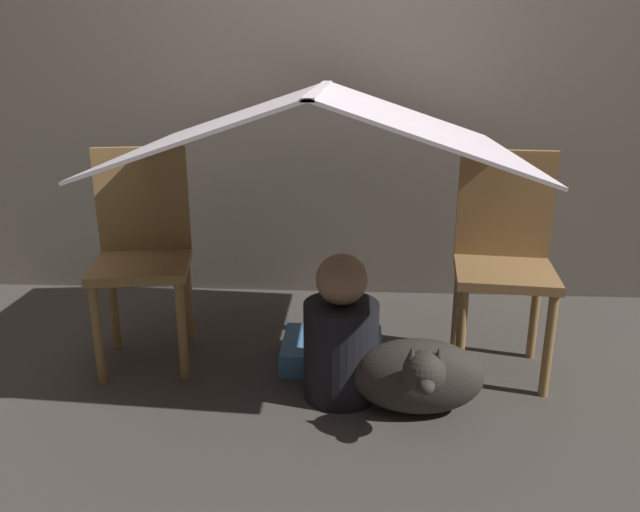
# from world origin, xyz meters

# --- Properties ---
(ground_plane) EXTENTS (8.80, 8.80, 0.00)m
(ground_plane) POSITION_xyz_m (0.00, 0.00, 0.00)
(ground_plane) COLOR #47423D
(wall_back) EXTENTS (7.00, 0.05, 2.50)m
(wall_back) POSITION_xyz_m (0.00, 0.98, 1.25)
(wall_back) COLOR #6B6056
(wall_back) RESTS_ON ground_plane
(chair_left) EXTENTS (0.44, 0.44, 0.88)m
(chair_left) POSITION_xyz_m (-0.73, 0.15, 0.48)
(chair_left) COLOR olive
(chair_left) RESTS_ON ground_plane
(chair_right) EXTENTS (0.41, 0.41, 0.88)m
(chair_right) POSITION_xyz_m (0.73, 0.16, 0.48)
(chair_right) COLOR olive
(chair_right) RESTS_ON ground_plane
(sheet_canopy) EXTENTS (1.44, 1.19, 0.25)m
(sheet_canopy) POSITION_xyz_m (0.00, 0.09, 1.00)
(sheet_canopy) COLOR silver
(person_front) EXTENTS (0.28, 0.28, 0.56)m
(person_front) POSITION_xyz_m (0.09, -0.13, 0.24)
(person_front) COLOR black
(person_front) RESTS_ON ground_plane
(dog) EXTENTS (0.47, 0.39, 0.34)m
(dog) POSITION_xyz_m (0.37, -0.25, 0.15)
(dog) COLOR #332D28
(dog) RESTS_ON ground_plane
(floor_cushion) EXTENTS (0.41, 0.33, 0.10)m
(floor_cushion) POSITION_xyz_m (0.05, 0.14, 0.05)
(floor_cushion) COLOR #4C7FB2
(floor_cushion) RESTS_ON ground_plane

